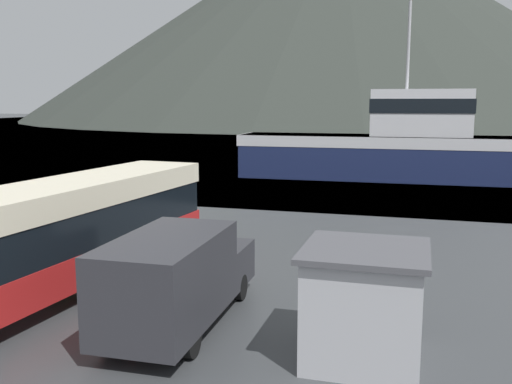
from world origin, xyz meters
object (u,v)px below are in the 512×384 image
at_px(delivery_van, 178,276).
at_px(dock_kiosk, 364,304).
at_px(fishing_boat, 395,146).
at_px(storage_bin, 68,220).
at_px(tour_bus, 65,230).

xyz_separation_m(delivery_van, dock_kiosk, (4.43, -0.57, -0.02)).
bearing_deg(dock_kiosk, fishing_boat, 91.57).
xyz_separation_m(fishing_boat, storage_bin, (-11.53, -21.00, -1.61)).
distance_m(tour_bus, delivery_van, 4.39).
relative_size(delivery_van, fishing_boat, 0.29).
bearing_deg(fishing_boat, tour_bus, 162.67).
relative_size(fishing_boat, storage_bin, 15.10).
height_order(delivery_van, storage_bin, delivery_van).
height_order(tour_bus, delivery_van, tour_bus).
relative_size(tour_bus, storage_bin, 8.74).
distance_m(delivery_van, fishing_boat, 28.37).
height_order(tour_bus, storage_bin, tour_bus).
relative_size(tour_bus, delivery_van, 2.00).
bearing_deg(fishing_boat, dock_kiosk, -179.56).
relative_size(fishing_boat, dock_kiosk, 7.99).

